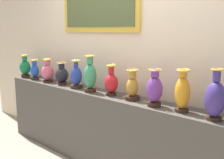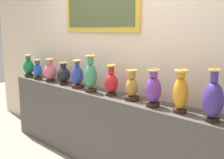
{
  "view_description": "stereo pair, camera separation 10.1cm",
  "coord_description": "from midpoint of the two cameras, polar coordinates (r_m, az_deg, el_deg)",
  "views": [
    {
      "loc": [
        2.04,
        -2.2,
        1.64
      ],
      "look_at": [
        0.0,
        0.0,
        1.09
      ],
      "focal_mm": 43.75,
      "sensor_mm": 36.0,
      "label": 1
    },
    {
      "loc": [
        2.11,
        -2.13,
        1.64
      ],
      "look_at": [
        0.0,
        0.0,
        1.09
      ],
      "focal_mm": 43.75,
      "sensor_mm": 36.0,
      "label": 2
    }
  ],
  "objects": [
    {
      "name": "vase_indigo",
      "position": [
        2.35,
        19.61,
        -3.82
      ],
      "size": [
        0.17,
        0.17,
        0.43
      ],
      "color": "#382319",
      "rests_on": "display_shelf"
    },
    {
      "name": "vase_rose",
      "position": [
        3.95,
        -14.04,
        1.54
      ],
      "size": [
        0.18,
        0.18,
        0.33
      ],
      "color": "#382319",
      "rests_on": "display_shelf"
    },
    {
      "name": "display_shelf",
      "position": [
        3.22,
        -0.91,
        -11.15
      ],
      "size": [
        3.8,
        0.35,
        0.91
      ],
      "primitive_type": "cube",
      "color": "#4C4742",
      "rests_on": "ground_plane"
    },
    {
      "name": "vase_sapphire",
      "position": [
        4.19,
        -16.53,
        1.81
      ],
      "size": [
        0.12,
        0.12,
        0.3
      ],
      "color": "#382319",
      "rests_on": "display_shelf"
    },
    {
      "name": "vase_amber",
      "position": [
        2.5,
        13.39,
        -2.61
      ],
      "size": [
        0.14,
        0.14,
        0.39
      ],
      "color": "#382319",
      "rests_on": "display_shelf"
    },
    {
      "name": "back_wall",
      "position": [
        3.18,
        1.92,
        8.01
      ],
      "size": [
        6.45,
        0.14,
        3.0
      ],
      "color": "beige",
      "rests_on": "ground_plane"
    },
    {
      "name": "vase_cobalt",
      "position": [
        3.47,
        -8.31,
        0.64
      ],
      "size": [
        0.16,
        0.16,
        0.36
      ],
      "color": "#382319",
      "rests_on": "display_shelf"
    },
    {
      "name": "vase_ochre",
      "position": [
        2.86,
        3.27,
        -1.65
      ],
      "size": [
        0.16,
        0.16,
        0.32
      ],
      "color": "#382319",
      "rests_on": "display_shelf"
    },
    {
      "name": "vase_crimson",
      "position": [
        3.05,
        -1.12,
        -0.62
      ],
      "size": [
        0.15,
        0.15,
        0.35
      ],
      "color": "#382319",
      "rests_on": "display_shelf"
    },
    {
      "name": "vase_onyx",
      "position": [
        3.72,
        -11.21,
        1.01
      ],
      "size": [
        0.18,
        0.18,
        0.3
      ],
      "color": "#382319",
      "rests_on": "display_shelf"
    },
    {
      "name": "vase_violet",
      "position": [
        2.63,
        7.8,
        -2.1
      ],
      "size": [
        0.16,
        0.16,
        0.36
      ],
      "color": "#382319",
      "rests_on": "display_shelf"
    },
    {
      "name": "vase_emerald",
      "position": [
        4.46,
        -18.33,
        2.46
      ],
      "size": [
        0.17,
        0.17,
        0.35
      ],
      "color": "#382319",
      "rests_on": "display_shelf"
    },
    {
      "name": "vase_jade",
      "position": [
        3.22,
        -5.5,
        0.7
      ],
      "size": [
        0.15,
        0.15,
        0.44
      ],
      "color": "#382319",
      "rests_on": "display_shelf"
    }
  ]
}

